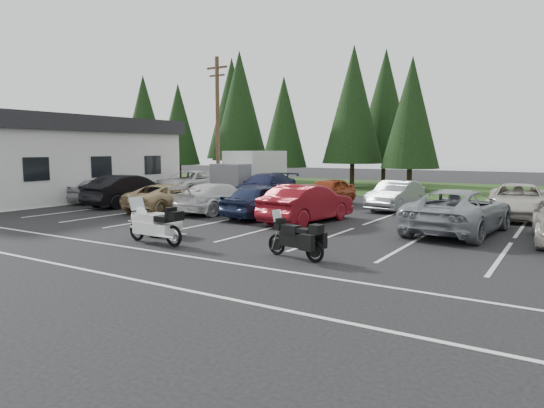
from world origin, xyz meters
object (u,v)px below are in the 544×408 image
Objects in this scene: box_truck at (247,173)px; car_near_4 at (264,201)px; adventure_motorcycle at (295,235)px; utility_pole at (218,124)px; car_near_3 at (219,198)px; building at (34,158)px; car_far_3 at (396,195)px; cargo_trailer at (162,225)px; car_near_2 at (171,197)px; car_far_2 at (327,192)px; car_far_1 at (264,187)px; car_near_1 at (129,190)px; touring_motorcycle at (154,221)px; car_far_4 at (518,201)px; car_near_0 at (104,190)px; car_near_5 at (307,203)px; car_far_0 at (190,183)px; car_near_6 at (458,211)px.

car_near_4 is at bearing -51.05° from box_truck.
box_truck is 18.84m from adventure_motorcycle.
utility_pole is 1.86× the size of car_near_3.
building is 1.73× the size of utility_pole.
car_far_3 reaches higher than cargo_trailer.
car_near_3 is at bearing -161.17° from car_near_2.
cargo_trailer is at bearing -92.69° from car_far_2.
utility_pole reaches higher than car_far_1.
car_near_1 is 1.90× the size of touring_motorcycle.
box_truck is (10.00, 8.50, -1.00)m from building.
car_near_3 is at bearing 2.13° from building.
building is at bearing 162.42° from touring_motorcycle.
adventure_motorcycle is at bearing 143.81° from car_near_3.
building is 21.65m from car_far_3.
car_near_2 is 8.18m from car_far_2.
car_far_1 is 1.02× the size of car_far_4.
adventure_motorcycle is (16.24, -6.81, -0.05)m from car_near_0.
car_near_5 is at bearing 177.41° from car_near_3.
car_far_0 is at bearing -103.73° from car_near_0.
building is at bearing -159.32° from car_far_2.
utility_pole is at bearing 168.33° from car_far_2.
box_truck is 7.59m from car_far_2.
building is 26.88m from car_far_4.
car_far_1 is 4.42m from car_far_2.
car_far_0 is at bearing 43.05° from building.
car_far_1 reaches higher than car_near_5.
car_near_5 is (7.39, 0.20, 0.12)m from car_near_2.
car_near_4 is (8.72, -7.81, -3.94)m from utility_pole.
car_far_4 is 15.18m from cargo_trailer.
car_near_0 is 19.16m from car_near_6.
car_far_0 is at bearing 121.29° from cargo_trailer.
car_far_3 is at bearing 106.61° from adventure_motorcycle.
car_near_3 is 0.83× the size of car_far_0.
cargo_trailer is at bearing -58.70° from utility_pole.
car_near_0 is 21.24m from car_far_4.
car_near_1 is 1.15× the size of car_far_3.
car_far_1 is at bearing -18.60° from utility_pole.
utility_pole is 8.70m from car_near_1.
car_near_0 is 12.22m from cargo_trailer.
car_far_1 is (2.69, -2.08, -0.66)m from box_truck.
car_near_3 is (5.81, 0.31, -0.13)m from car_near_1.
utility_pole is 1.69× the size of car_far_4.
car_far_0 is (1.27, 5.74, 0.10)m from car_near_0.
box_truck reaches higher than car_near_2.
car_far_1 is 2.05× the size of touring_motorcycle.
car_far_3 is 2.64× the size of cargo_trailer.
car_far_4 is (20.56, 5.33, 0.03)m from car_near_0.
car_near_6 is (14.75, -7.93, -0.66)m from box_truck.
car_near_1 is 0.86× the size of car_far_0.
box_truck is 1.03× the size of car_far_1.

